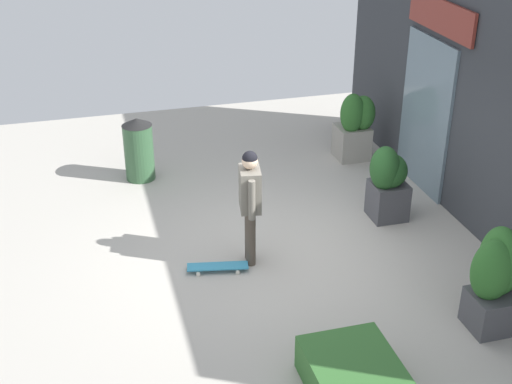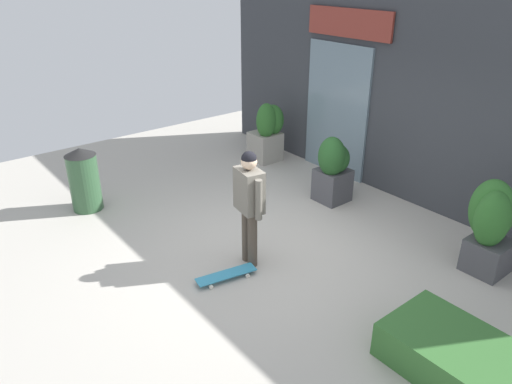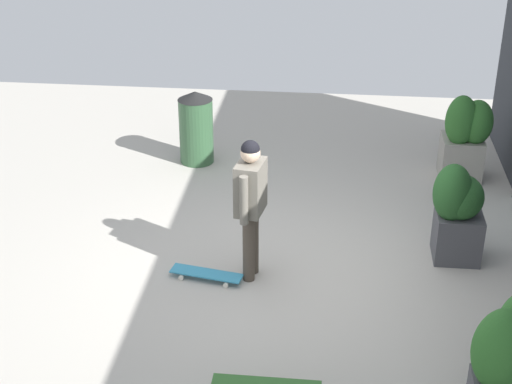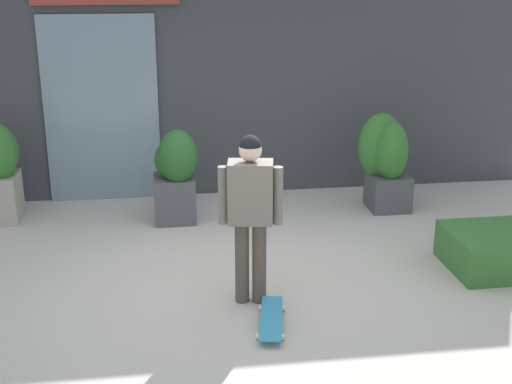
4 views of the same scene
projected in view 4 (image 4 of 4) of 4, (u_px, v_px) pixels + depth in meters
The scene contains 6 objects.
ground_plane at pixel (242, 284), 6.88m from camera, with size 12.00×12.00×0.00m, color #B2ADA3.
building_facade at pixel (210, 61), 9.12m from camera, with size 8.86×0.31×3.62m.
skateboarder at pixel (250, 204), 6.23m from camera, with size 0.57×0.32×1.60m.
skateboard at pixel (271, 318), 6.09m from camera, with size 0.34×0.82×0.08m.
planter_box_left at pixel (176, 173), 8.35m from camera, with size 0.53×0.59×1.17m.
planter_box_right at pixel (386, 159), 8.77m from camera, with size 0.65×0.61×1.25m.
Camera 4 is at (-0.74, -6.20, 3.03)m, focal length 48.68 mm.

